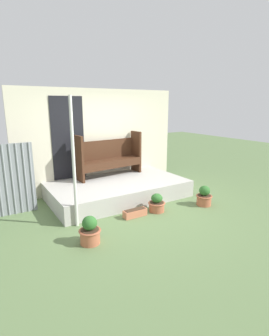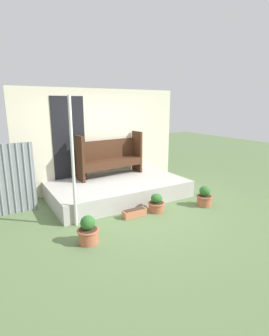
{
  "view_description": "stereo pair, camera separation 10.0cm",
  "coord_description": "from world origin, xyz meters",
  "px_view_note": "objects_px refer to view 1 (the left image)",
  "views": [
    {
      "loc": [
        -2.81,
        -4.45,
        2.21
      ],
      "look_at": [
        0.13,
        0.32,
        0.84
      ],
      "focal_mm": 28.0,
      "sensor_mm": 36.0,
      "label": 1
    },
    {
      "loc": [
        -2.73,
        -4.5,
        2.21
      ],
      "look_at": [
        0.13,
        0.32,
        0.84
      ],
      "focal_mm": 28.0,
      "sensor_mm": 36.0,
      "label": 2
    }
  ],
  "objects_px": {
    "bench": "(109,155)",
    "flower_pot_right": "(204,197)",
    "support_post": "(74,164)",
    "planter_box_rect": "(135,213)",
    "flower_pot_middle": "(157,204)",
    "flower_pot_left": "(90,232)"
  },
  "relations": [
    {
      "from": "flower_pot_left",
      "to": "flower_pot_right",
      "type": "relative_size",
      "value": 1.04
    },
    {
      "from": "flower_pot_right",
      "to": "flower_pot_middle",
      "type": "bearing_deg",
      "value": 166.0
    },
    {
      "from": "planter_box_rect",
      "to": "flower_pot_right",
      "type": "bearing_deg",
      "value": -10.01
    },
    {
      "from": "flower_pot_left",
      "to": "flower_pot_middle",
      "type": "height_order",
      "value": "flower_pot_left"
    },
    {
      "from": "bench",
      "to": "flower_pot_right",
      "type": "distance_m",
      "value": 2.58
    },
    {
      "from": "support_post",
      "to": "flower_pot_right",
      "type": "xyz_separation_m",
      "value": [
        2.78,
        -0.51,
        -0.98
      ]
    },
    {
      "from": "support_post",
      "to": "planter_box_rect",
      "type": "relative_size",
      "value": 4.77
    },
    {
      "from": "bench",
      "to": "flower_pot_left",
      "type": "distance_m",
      "value": 2.85
    },
    {
      "from": "flower_pot_middle",
      "to": "flower_pot_right",
      "type": "height_order",
      "value": "flower_pot_right"
    },
    {
      "from": "support_post",
      "to": "flower_pot_right",
      "type": "relative_size",
      "value": 5.21
    },
    {
      "from": "flower_pot_right",
      "to": "planter_box_rect",
      "type": "height_order",
      "value": "flower_pot_right"
    },
    {
      "from": "flower_pot_middle",
      "to": "flower_pot_left",
      "type": "bearing_deg",
      "value": -163.85
    },
    {
      "from": "bench",
      "to": "flower_pot_right",
      "type": "xyz_separation_m",
      "value": [
        1.32,
        -2.09,
        -0.74
      ]
    },
    {
      "from": "flower_pot_left",
      "to": "planter_box_rect",
      "type": "relative_size",
      "value": 0.96
    },
    {
      "from": "flower_pot_left",
      "to": "flower_pot_right",
      "type": "height_order",
      "value": "flower_pot_left"
    },
    {
      "from": "flower_pot_middle",
      "to": "planter_box_rect",
      "type": "distance_m",
      "value": 0.54
    },
    {
      "from": "flower_pot_left",
      "to": "flower_pot_right",
      "type": "bearing_deg",
      "value": 4.41
    },
    {
      "from": "bench",
      "to": "flower_pot_left",
      "type": "bearing_deg",
      "value": -128.34
    },
    {
      "from": "flower_pot_middle",
      "to": "planter_box_rect",
      "type": "relative_size",
      "value": 0.79
    },
    {
      "from": "flower_pot_right",
      "to": "planter_box_rect",
      "type": "distance_m",
      "value": 1.67
    },
    {
      "from": "flower_pot_right",
      "to": "planter_box_rect",
      "type": "relative_size",
      "value": 0.92
    },
    {
      "from": "flower_pot_right",
      "to": "bench",
      "type": "bearing_deg",
      "value": 122.23
    }
  ]
}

